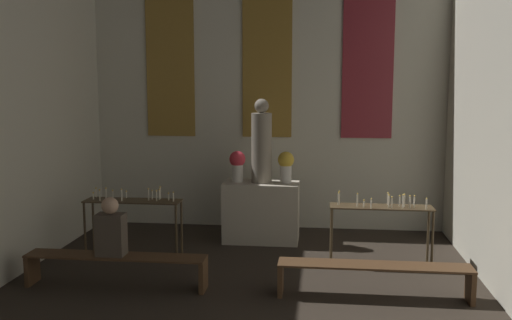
# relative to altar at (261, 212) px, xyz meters

# --- Properties ---
(wall_back) EXTENTS (6.52, 0.16, 5.19)m
(wall_back) POSITION_rel_altar_xyz_m (0.00, 1.00, 2.13)
(wall_back) COLOR beige
(wall_back) RESTS_ON ground_plane
(altar) EXTENTS (1.24, 0.68, 1.00)m
(altar) POSITION_rel_altar_xyz_m (0.00, 0.00, 0.00)
(altar) COLOR #BCB29E
(altar) RESTS_ON ground_plane
(statue) EXTENTS (0.34, 0.34, 1.38)m
(statue) POSITION_rel_altar_xyz_m (0.00, -0.00, 1.13)
(statue) COLOR gray
(statue) RESTS_ON altar
(flower_vase_left) EXTENTS (0.27, 0.27, 0.52)m
(flower_vase_left) POSITION_rel_altar_xyz_m (-0.40, 0.00, 0.80)
(flower_vase_left) COLOR beige
(flower_vase_left) RESTS_ON altar
(flower_vase_right) EXTENTS (0.27, 0.27, 0.52)m
(flower_vase_right) POSITION_rel_altar_xyz_m (0.40, 0.00, 0.80)
(flower_vase_right) COLOR beige
(flower_vase_right) RESTS_ON altar
(candle_rack_left) EXTENTS (1.47, 0.39, 1.07)m
(candle_rack_left) POSITION_rel_altar_xyz_m (-1.85, -1.07, 0.25)
(candle_rack_left) COLOR #473823
(candle_rack_left) RESTS_ON ground_plane
(candle_rack_right) EXTENTS (1.47, 0.39, 1.07)m
(candle_rack_right) POSITION_rel_altar_xyz_m (1.85, -1.07, 0.26)
(candle_rack_right) COLOR #473823
(candle_rack_right) RESTS_ON ground_plane
(pew_back_left) EXTENTS (2.36, 0.36, 0.43)m
(pew_back_left) POSITION_rel_altar_xyz_m (-1.65, -2.39, -0.17)
(pew_back_left) COLOR #4C331E
(pew_back_left) RESTS_ON ground_plane
(pew_back_right) EXTENTS (2.36, 0.36, 0.43)m
(pew_back_right) POSITION_rel_altar_xyz_m (1.65, -2.39, -0.17)
(pew_back_right) COLOR #4C331E
(pew_back_right) RESTS_ON ground_plane
(person_seated) EXTENTS (0.36, 0.24, 0.76)m
(person_seated) POSITION_rel_altar_xyz_m (-1.70, -2.39, 0.27)
(person_seated) COLOR #4C4238
(person_seated) RESTS_ON pew_back_left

